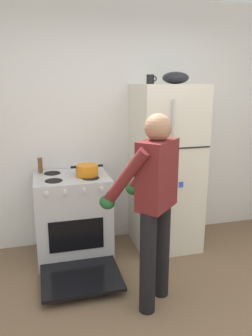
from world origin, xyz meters
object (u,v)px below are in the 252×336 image
object	(u,v)px
pepper_mill	(40,165)
mixing_bowl	(176,78)
refrigerator	(166,168)
person_cook	(153,196)
stove_range	(73,218)
red_pot	(87,170)
coffee_mug	(150,79)

from	to	relation	value
pepper_mill	mixing_bowl	size ratio (longest dim) A/B	0.57
refrigerator	person_cook	world-z (taller)	refrigerator
stove_range	pepper_mill	size ratio (longest dim) A/B	7.73
pepper_mill	mixing_bowl	world-z (taller)	mixing_bowl
stove_range	pepper_mill	distance (m)	0.65
red_pot	mixing_bowl	world-z (taller)	mixing_bowl
person_cook	pepper_mill	xyz separation A→B (m)	(-0.85, 1.17, 0.02)
coffee_mug	stove_range	bearing A→B (deg)	-175.49
mixing_bowl	refrigerator	bearing A→B (deg)	-179.78
stove_range	coffee_mug	xyz separation A→B (m)	(0.86, 0.07, 1.42)
stove_range	person_cook	distance (m)	1.22
red_pot	mixing_bowl	xyz separation A→B (m)	(0.96, 0.05, 0.91)
person_cook	red_pot	size ratio (longest dim) A/B	4.90
coffee_mug	pepper_mill	world-z (taller)	coffee_mug
person_cook	red_pot	bearing A→B (deg)	112.79
person_cook	pepper_mill	bearing A→B (deg)	125.85
person_cook	coffee_mug	size ratio (longest dim) A/B	14.28
stove_range	red_pot	size ratio (longest dim) A/B	3.70
red_pot	coffee_mug	xyz separation A→B (m)	(0.70, 0.10, 0.90)
person_cook	pepper_mill	world-z (taller)	person_cook
refrigerator	red_pot	bearing A→B (deg)	-176.76
pepper_mill	red_pot	bearing A→B (deg)	-28.52
coffee_mug	person_cook	bearing A→B (deg)	-106.94
pepper_mill	refrigerator	bearing A→B (deg)	-8.52
refrigerator	stove_range	size ratio (longest dim) A/B	1.49
stove_range	mixing_bowl	xyz separation A→B (m)	(1.12, 0.02, 1.43)
refrigerator	mixing_bowl	distance (m)	0.97
refrigerator	red_pot	distance (m)	0.88
refrigerator	pepper_mill	distance (m)	1.35
red_pot	coffee_mug	bearing A→B (deg)	8.13
coffee_mug	mixing_bowl	distance (m)	0.26
red_pot	pepper_mill	distance (m)	0.52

